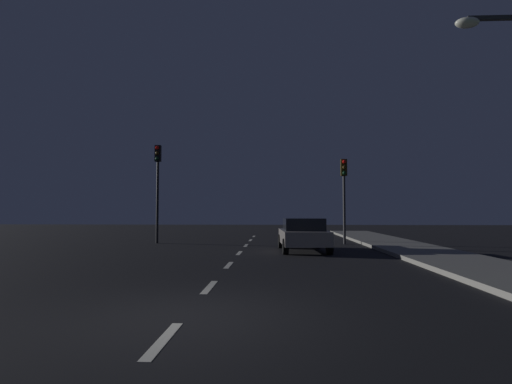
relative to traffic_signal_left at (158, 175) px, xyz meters
name	(u,v)px	position (x,y,z in m)	size (l,w,h in m)	color
ground_plane	(231,263)	(4.92, -8.13, -3.72)	(80.00, 80.00, 0.00)	black
sidewalk_curb_right	(459,262)	(12.42, -8.13, -3.65)	(3.00, 40.00, 0.15)	gray
lane_stripe_nearest	(163,340)	(4.92, -16.33, -3.72)	(0.16, 1.60, 0.01)	silver
lane_stripe_second	(209,287)	(4.92, -12.53, -3.72)	(0.16, 1.60, 0.01)	silver
lane_stripe_third	(229,265)	(4.92, -8.73, -3.72)	(0.16, 1.60, 0.01)	silver
lane_stripe_fourth	(239,253)	(4.92, -4.93, -3.72)	(0.16, 1.60, 0.01)	silver
lane_stripe_fifth	(246,245)	(4.92, -1.13, -3.72)	(0.16, 1.60, 0.01)	silver
lane_stripe_sixth	(251,240)	(4.92, 2.67, -3.72)	(0.16, 1.60, 0.01)	silver
lane_stripe_seventh	(254,236)	(4.92, 6.47, -3.72)	(0.16, 1.60, 0.01)	silver
traffic_signal_left	(158,175)	(0.00, 0.00, 0.00)	(0.32, 0.38, 5.35)	black
traffic_signal_right	(344,184)	(10.09, 0.00, -0.53)	(0.32, 0.38, 4.52)	#2D2D30
car_stopped_ahead	(303,234)	(7.63, -3.99, -2.99)	(2.17, 4.06, 1.43)	gray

